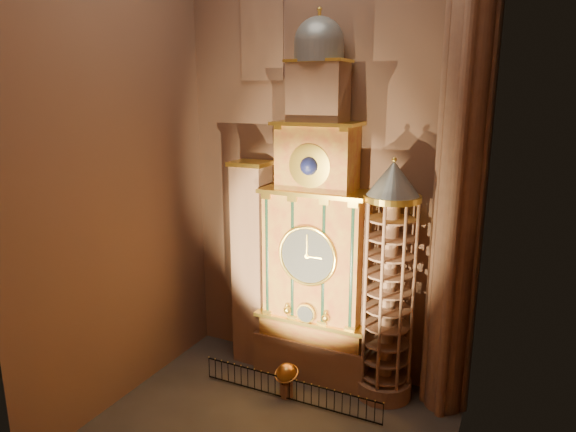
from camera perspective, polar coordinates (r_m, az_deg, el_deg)
The scene contains 11 objects.
floor at distance 22.52m, azimuth -2.37°, elevation -22.85°, with size 14.00×14.00×0.00m, color #383330.
wall_back at distance 23.68m, azimuth 4.25°, elevation 7.82°, with size 22.00×22.00×0.00m, color brown.
wall_left at distance 22.42m, azimuth -18.79°, elevation 6.81°, with size 22.00×22.00×0.00m, color brown.
wall_right at distance 16.19m, azimuth 19.74°, elevation 4.34°, with size 22.00×22.00×0.00m, color brown.
astronomical_clock at distance 23.57m, azimuth 3.14°, elevation -2.91°, with size 5.60×2.41×16.70m.
portrait_tower at distance 25.48m, azimuth -4.00°, elevation -5.25°, with size 1.80×1.60×10.20m.
stair_turret at distance 22.75m, azimuth 11.06°, elevation -7.53°, with size 2.50×2.50×10.80m.
gothic_pier at distance 21.21m, azimuth 18.83°, elevation 6.45°, with size 2.04×2.04×22.00m.
stained_glass_window at distance 25.02m, azimuth -2.90°, elevation 20.78°, with size 2.20×0.14×5.20m.
celestial_globe at distance 24.07m, azimuth -0.18°, elevation -17.46°, with size 1.26×1.21×1.60m.
iron_railing at distance 23.99m, azimuth 0.15°, elevation -18.70°, with size 8.49×0.05×1.02m.
Camera 1 is at (8.60, -15.93, 13.40)m, focal length 32.00 mm.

